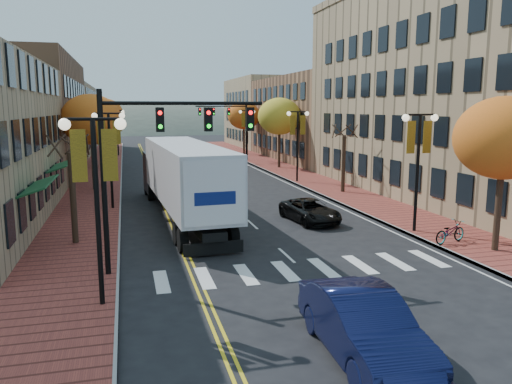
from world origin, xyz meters
TOP-DOWN VIEW (x-y plane):
  - ground at (0.00, 0.00)m, footprint 200.00×200.00m
  - sidewalk_left at (-9.00, 32.50)m, footprint 4.00×85.00m
  - sidewalk_right at (9.00, 32.50)m, footprint 4.00×85.00m
  - building_left_mid at (-17.00, 36.00)m, footprint 12.00×24.00m
  - building_left_far at (-17.00, 61.00)m, footprint 12.00×26.00m
  - building_right_near at (18.50, 16.00)m, footprint 15.00×28.00m
  - building_right_mid at (18.50, 42.00)m, footprint 15.00×24.00m
  - building_right_far at (18.50, 64.00)m, footprint 15.00×20.00m
  - tree_left_a at (-9.00, 8.00)m, footprint 0.28×0.28m
  - tree_left_b at (-9.00, 24.00)m, footprint 4.48×4.48m
  - tree_left_c at (-9.00, 40.00)m, footprint 4.16×4.16m
  - tree_left_d at (-9.00, 58.00)m, footprint 4.61×4.61m
  - tree_right_a at (9.00, 2.00)m, footprint 4.16×4.16m
  - tree_right_b at (9.00, 18.00)m, footprint 0.28×0.28m
  - tree_right_c at (9.00, 34.00)m, footprint 4.48×4.48m
  - tree_right_d at (9.00, 50.00)m, footprint 4.35×4.35m
  - lamp_left_a at (-7.50, 0.00)m, footprint 1.96×0.36m
  - lamp_left_b at (-7.50, 16.00)m, footprint 1.96×0.36m
  - lamp_left_c at (-7.50, 34.00)m, footprint 1.96×0.36m
  - lamp_left_d at (-7.50, 52.00)m, footprint 1.96×0.36m
  - lamp_right_a at (7.50, 6.00)m, footprint 1.96×0.36m
  - lamp_right_b at (7.50, 24.00)m, footprint 1.96×0.36m
  - lamp_right_c at (7.50, 42.00)m, footprint 1.96×0.36m
  - traffic_mast_near at (-5.48, 3.00)m, footprint 6.10×0.35m
  - traffic_mast_far at (5.48, 42.00)m, footprint 6.10×0.34m
  - semi_truck at (-3.53, 12.77)m, footprint 3.73×17.67m
  - navy_sedan at (-0.91, -5.03)m, footprint 2.02×5.33m
  - black_suv at (3.30, 9.84)m, footprint 2.62×4.76m
  - car_far_white at (-0.54, 51.68)m, footprint 1.58×3.79m
  - car_far_silver at (2.20, 56.54)m, footprint 1.96×4.34m
  - car_far_oncoming at (0.81, 69.94)m, footprint 2.21×4.88m
  - bicycle at (7.80, 3.54)m, footprint 2.07×1.23m

SIDE VIEW (x-z plane):
  - ground at x=0.00m, z-range 0.00..0.00m
  - sidewalk_left at x=-9.00m, z-range 0.00..0.15m
  - sidewalk_right at x=9.00m, z-range 0.00..0.15m
  - car_far_silver at x=2.20m, z-range 0.00..1.23m
  - black_suv at x=3.30m, z-range 0.00..1.26m
  - car_far_white at x=-0.54m, z-range 0.00..1.28m
  - bicycle at x=7.80m, z-range 0.15..1.18m
  - car_far_oncoming at x=0.81m, z-range 0.00..1.55m
  - navy_sedan at x=-0.91m, z-range 0.00..1.74m
  - tree_left_a at x=-9.00m, z-range 0.15..4.35m
  - tree_right_b at x=9.00m, z-range 0.15..4.35m
  - semi_truck at x=-3.53m, z-range 0.37..4.76m
  - lamp_left_a at x=-7.50m, z-range 1.27..7.32m
  - lamp_left_b at x=-7.50m, z-range 1.27..7.32m
  - lamp_left_c at x=-7.50m, z-range 1.27..7.32m
  - lamp_left_d at x=-7.50m, z-range 1.27..7.32m
  - lamp_right_a at x=7.50m, z-range 1.27..7.32m
  - lamp_right_b at x=7.50m, z-range 1.27..7.32m
  - lamp_right_c at x=7.50m, z-range 1.27..7.32m
  - building_left_far at x=-17.00m, z-range 0.00..9.50m
  - traffic_mast_near at x=-5.48m, z-range 1.42..8.42m
  - traffic_mast_far at x=5.48m, z-range 1.42..8.42m
  - building_right_mid at x=18.50m, z-range 0.00..10.00m
  - tree_left_c at x=-9.00m, z-range 1.71..8.40m
  - tree_right_a at x=9.00m, z-range 1.71..8.40m
  - tree_right_d at x=9.00m, z-range 1.79..8.79m
  - tree_left_b at x=-9.00m, z-range 1.84..9.05m
  - tree_right_c at x=9.00m, z-range 1.84..9.05m
  - building_left_mid at x=-17.00m, z-range 0.00..11.00m
  - building_right_far at x=18.50m, z-range 0.00..11.00m
  - tree_left_d at x=-9.00m, z-range 1.89..9.31m
  - building_right_near at x=18.50m, z-range 0.00..15.00m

